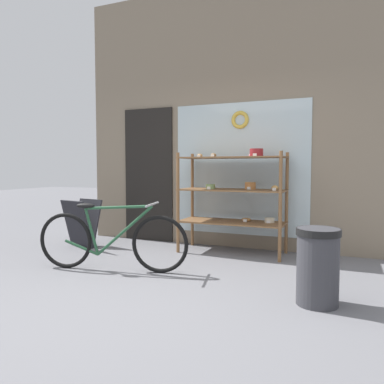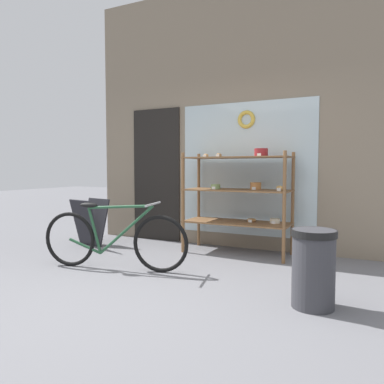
{
  "view_description": "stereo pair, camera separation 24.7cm",
  "coord_description": "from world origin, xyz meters",
  "views": [
    {
      "loc": [
        1.65,
        -2.82,
        1.17
      ],
      "look_at": [
        0.1,
        0.89,
        0.91
      ],
      "focal_mm": 35.0,
      "sensor_mm": 36.0,
      "label": 1
    },
    {
      "loc": [
        1.88,
        -2.71,
        1.17
      ],
      "look_at": [
        0.1,
        0.89,
        0.91
      ],
      "focal_mm": 35.0,
      "sensor_mm": 36.0,
      "label": 2
    }
  ],
  "objects": [
    {
      "name": "sandwich_board",
      "position": [
        -1.96,
        1.6,
        0.35
      ],
      "size": [
        0.55,
        0.47,
        0.69
      ],
      "rotation": [
        0.0,
        0.0,
        -0.21
      ],
      "color": "#232328",
      "rests_on": "ground_plane"
    },
    {
      "name": "trash_bin",
      "position": [
        1.43,
        0.48,
        0.36
      ],
      "size": [
        0.37,
        0.37,
        0.66
      ],
      "color": "#38383D",
      "rests_on": "ground_plane"
    },
    {
      "name": "storefront_facade",
      "position": [
        -0.04,
        2.48,
        1.86
      ],
      "size": [
        4.64,
        0.13,
        3.83
      ],
      "color": "gray",
      "rests_on": "ground_plane"
    },
    {
      "name": "ground_plane",
      "position": [
        0.0,
        0.0,
        0.0
      ],
      "size": [
        30.0,
        30.0,
        0.0
      ],
      "primitive_type": "plane",
      "color": "slate"
    },
    {
      "name": "bicycle",
      "position": [
        -0.82,
        0.69,
        0.35
      ],
      "size": [
        1.74,
        0.54,
        0.78
      ],
      "rotation": [
        0.0,
        0.0,
        0.22
      ],
      "color": "black",
      "rests_on": "ground_plane"
    },
    {
      "name": "display_case",
      "position": [
        0.23,
        2.07,
        0.86
      ],
      "size": [
        1.43,
        0.56,
        1.41
      ],
      "color": "brown",
      "rests_on": "ground_plane"
    }
  ]
}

